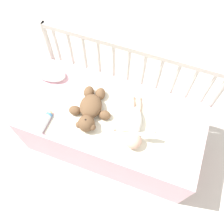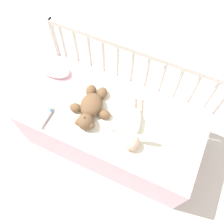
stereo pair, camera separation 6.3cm
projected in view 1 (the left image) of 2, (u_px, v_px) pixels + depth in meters
name	position (u px, v px, depth m)	size (l,w,h in m)	color
ground_plane	(112.00, 141.00, 2.13)	(12.00, 12.00, 0.00)	silver
crib_mattress	(112.00, 130.00, 1.92)	(1.28, 0.61, 0.47)	#EDB7C6
crib_rail	(128.00, 70.00, 1.76)	(1.28, 0.04, 0.82)	beige
blanket	(116.00, 118.00, 1.70)	(0.81, 0.55, 0.01)	silver
teddy_bear	(90.00, 109.00, 1.68)	(0.30, 0.36, 0.11)	brown
baby	(134.00, 126.00, 1.63)	(0.33, 0.40, 0.11)	white
baby_bottle	(45.00, 121.00, 1.67)	(0.05, 0.17, 0.05)	white
small_pillow	(50.00, 73.00, 1.85)	(0.25, 0.14, 0.06)	white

